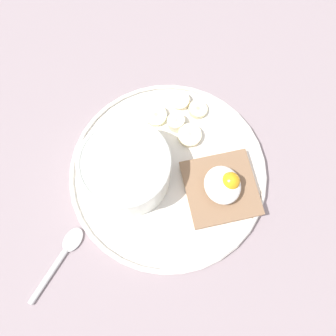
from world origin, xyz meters
TOP-DOWN VIEW (x-y plane):
  - ground_plane at (0.00, 0.00)cm, footprint 120.00×120.00cm
  - plate at (0.00, 0.00)cm, footprint 28.69×28.69cm
  - oatmeal_bowl at (1.25, 5.59)cm, footprint 12.35×12.35cm
  - toast_slice at (-4.92, -6.16)cm, footprint 10.88×10.88cm
  - poached_egg at (-4.92, -6.35)cm, footprint 5.52×4.99cm
  - banana_slice_front at (4.19, -4.78)cm, footprint 3.88×3.80cm
  - banana_slice_left at (6.80, -3.59)cm, footprint 3.67×3.58cm
  - banana_slice_back at (8.93, -1.10)cm, footprint 4.45×4.40cm
  - banana_slice_right at (7.91, -7.45)cm, footprint 3.32×3.39cm
  - banana_slice_inner at (10.14, -5.42)cm, footprint 3.73×3.81cm
  - spoon at (-6.48, 17.48)cm, footprint 8.71×9.78cm

SIDE VIEW (x-z plane):
  - ground_plane at x=0.00cm, z-range 0.00..2.00cm
  - spoon at x=-6.48cm, z-range 2.00..2.80cm
  - plate at x=0.00cm, z-range 2.00..3.60cm
  - banana_slice_right at x=7.91cm, z-range 2.92..4.10cm
  - banana_slice_back at x=8.93cm, z-range 2.86..4.30cm
  - banana_slice_inner at x=10.14cm, z-range 2.86..4.35cm
  - banana_slice_front at x=4.19cm, z-range 2.93..4.41cm
  - banana_slice_left at x=6.80cm, z-range 2.92..4.65cm
  - toast_slice at x=-4.92cm, z-range 3.08..4.52cm
  - poached_egg at x=-4.92cm, z-range 4.17..7.61cm
  - oatmeal_bowl at x=1.25cm, z-range 2.96..9.75cm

